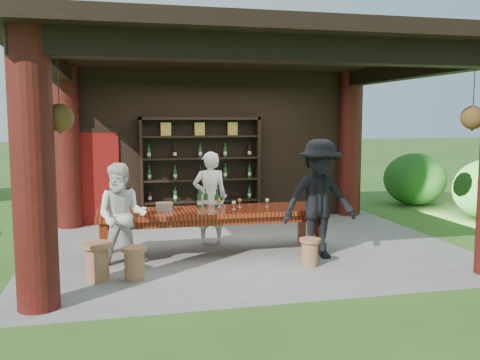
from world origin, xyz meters
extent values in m
plane|color=#2D5119|center=(0.00, 0.00, 0.00)|extent=(90.00, 90.00, 0.00)
cube|color=slate|center=(0.00, 0.00, -0.05)|extent=(7.40, 5.90, 0.10)
cube|color=black|center=(0.00, 2.75, 1.65)|extent=(7.00, 0.18, 3.30)
cube|color=maroon|center=(-2.60, 2.65, 1.00)|extent=(0.95, 0.06, 2.00)
cylinder|color=#380C0A|center=(-3.15, -2.40, 1.65)|extent=(0.50, 0.50, 3.30)
cylinder|color=#380C0A|center=(-3.15, 2.55, 1.65)|extent=(0.50, 0.50, 3.30)
cylinder|color=#380C0A|center=(3.15, 2.55, 1.65)|extent=(0.50, 0.50, 3.30)
cube|color=black|center=(0.00, -2.40, 3.15)|extent=(6.70, 0.35, 0.35)
cube|color=black|center=(-3.15, 0.00, 3.15)|extent=(0.30, 5.20, 0.30)
cube|color=black|center=(3.15, 0.00, 3.15)|extent=(0.30, 5.20, 0.30)
cube|color=black|center=(0.00, 0.00, 3.40)|extent=(7.50, 6.00, 0.20)
cylinder|color=black|center=(-2.85, -2.20, 2.62)|extent=(0.01, 0.01, 0.75)
cone|color=black|center=(-2.85, -2.20, 2.17)|extent=(0.32, 0.32, 0.18)
sphere|color=#1E5919|center=(-2.85, -2.20, 2.28)|extent=(0.34, 0.34, 0.34)
cylinder|color=black|center=(2.85, -2.20, 2.62)|extent=(0.01, 0.01, 0.75)
cone|color=black|center=(2.85, -2.20, 2.17)|extent=(0.32, 0.32, 0.18)
sphere|color=#1E5919|center=(2.85, -2.20, 2.28)|extent=(0.34, 0.34, 0.34)
cube|color=#53100B|center=(-0.67, -0.30, 0.71)|extent=(3.74, 0.99, 0.08)
cube|color=#53100B|center=(-0.67, -0.30, 0.61)|extent=(3.54, 0.84, 0.12)
cube|color=#53100B|center=(-2.41, -0.67, 0.34)|extent=(0.12, 0.12, 0.67)
cube|color=#53100B|center=(1.08, -0.69, 0.34)|extent=(0.12, 0.12, 0.67)
cube|color=#53100B|center=(-2.41, 0.09, 0.34)|extent=(0.12, 0.12, 0.67)
cube|color=#53100B|center=(1.08, 0.07, 0.34)|extent=(0.12, 0.12, 0.67)
cylinder|color=brown|center=(-1.98, -1.50, 0.21)|extent=(0.28, 0.28, 0.41)
cylinder|color=brown|center=(-1.98, -1.50, 0.44)|extent=(0.36, 0.36, 0.06)
cylinder|color=brown|center=(0.68, -1.42, 0.19)|extent=(0.26, 0.26, 0.38)
cylinder|color=brown|center=(0.68, -1.42, 0.41)|extent=(0.33, 0.33, 0.05)
cylinder|color=brown|center=(-2.50, -1.45, 0.24)|extent=(0.33, 0.33, 0.48)
cylinder|color=brown|center=(-2.50, -1.45, 0.51)|extent=(0.42, 0.42, 0.07)
imported|color=white|center=(-0.56, 0.39, 0.84)|extent=(0.63, 0.43, 1.68)
imported|color=silver|center=(-2.13, -0.85, 0.80)|extent=(0.90, 0.77, 1.61)
imported|color=black|center=(0.99, -1.00, 0.97)|extent=(1.30, 0.80, 1.94)
cube|color=#BF6672|center=(-1.44, -0.27, 0.82)|extent=(0.26, 0.18, 0.14)
ellipsoid|color=#194C14|center=(5.42, 3.44, 0.58)|extent=(1.60, 1.60, 1.36)
camera|label=1|loc=(-2.23, -9.00, 2.28)|focal=40.00mm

